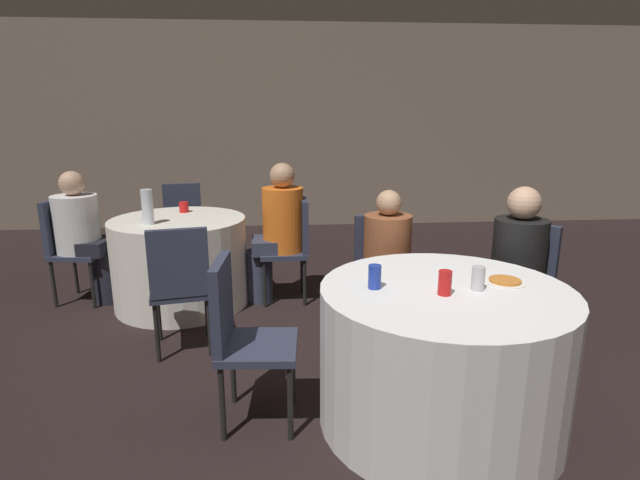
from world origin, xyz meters
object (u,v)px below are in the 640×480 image
at_px(person_black_shirt, 513,276).
at_px(pizza_plate_near, 505,281).
at_px(table_near, 442,355).
at_px(chair_near_west, 240,328).
at_px(chair_near_northeast, 522,278).
at_px(chair_far_south, 180,279).
at_px(person_orange_shirt, 276,232).
at_px(chair_far_north, 183,220).
at_px(chair_far_east, 294,240).
at_px(chair_far_west, 68,241).
at_px(soda_can_red, 445,283).
at_px(table_far, 181,262).
at_px(person_white_shirt, 85,236).
at_px(person_floral_shirt, 390,271).
at_px(soda_can_silver, 478,278).
at_px(soda_can_blue, 375,277).
at_px(bottle_far, 147,207).
at_px(chair_near_north, 382,266).

relative_size(person_black_shirt, pizza_plate_near, 5.50).
relative_size(table_near, pizza_plate_near, 6.08).
bearing_deg(chair_near_west, chair_near_northeast, 113.53).
distance_m(chair_far_south, person_orange_shirt, 1.17).
relative_size(chair_far_north, chair_far_east, 1.00).
xyz_separation_m(chair_far_west, soda_can_red, (2.62, -2.07, 0.27)).
relative_size(table_far, person_orange_shirt, 0.93).
bearing_deg(person_white_shirt, chair_far_south, 51.34).
bearing_deg(table_far, person_floral_shirt, -30.48).
distance_m(table_far, person_floral_shirt, 1.87).
distance_m(chair_near_west, soda_can_silver, 1.24).
bearing_deg(pizza_plate_near, chair_far_west, 147.35).
relative_size(person_floral_shirt, person_black_shirt, 0.95).
bearing_deg(soda_can_red, table_far, 130.77).
relative_size(person_black_shirt, person_orange_shirt, 0.97).
bearing_deg(person_white_shirt, pizza_plate_near, 64.90).
xyz_separation_m(chair_far_south, pizza_plate_near, (1.84, -0.82, 0.22)).
bearing_deg(chair_far_north, chair_far_east, 131.47).
bearing_deg(soda_can_blue, bottle_far, 133.33).
height_order(table_far, chair_near_north, chair_near_north).
bearing_deg(soda_can_red, bottle_far, 136.86).
bearing_deg(soda_can_blue, pizza_plate_near, 2.53).
distance_m(chair_near_north, person_orange_shirt, 1.11).
bearing_deg(chair_far_east, chair_near_north, -144.18).
bearing_deg(chair_near_north, chair_near_northeast, 153.65).
xyz_separation_m(table_near, soda_can_blue, (-0.37, 0.03, 0.44)).
relative_size(chair_near_northeast, soda_can_silver, 7.41).
relative_size(soda_can_blue, bottle_far, 0.44).
distance_m(person_white_shirt, soda_can_blue, 2.89).
distance_m(person_black_shirt, person_orange_shirt, 1.97).
bearing_deg(person_black_shirt, person_orange_shirt, 7.82).
bearing_deg(table_far, soda_can_blue, -53.55).
distance_m(chair_near_north, bottle_far, 1.90).
height_order(chair_near_north, soda_can_blue, chair_near_north).
bearing_deg(chair_far_south, table_near, -41.13).
distance_m(soda_can_silver, soda_can_blue, 0.52).
bearing_deg(person_orange_shirt, chair_far_east, -90.00).
relative_size(chair_near_west, person_orange_shirt, 0.75).
xyz_separation_m(table_near, person_white_shirt, (-2.51, 1.96, 0.22)).
relative_size(chair_near_west, person_black_shirt, 0.77).
distance_m(chair_near_west, chair_far_east, 1.82).
distance_m(chair_near_northeast, chair_far_south, 2.29).
distance_m(chair_near_northeast, chair_far_north, 3.34).
distance_m(chair_far_east, person_white_shirt, 1.79).
distance_m(chair_near_west, chair_far_south, 0.92).
bearing_deg(person_white_shirt, chair_near_north, 78.02).
height_order(chair_far_east, person_floral_shirt, person_floral_shirt).
bearing_deg(chair_far_north, person_white_shirt, 43.16).
bearing_deg(chair_near_north, bottle_far, -24.14).
xyz_separation_m(table_far, chair_far_north, (-0.15, 0.97, 0.16)).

